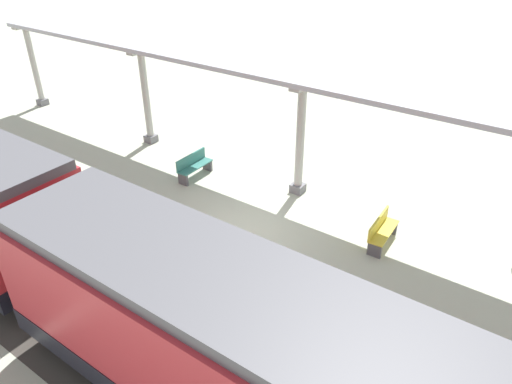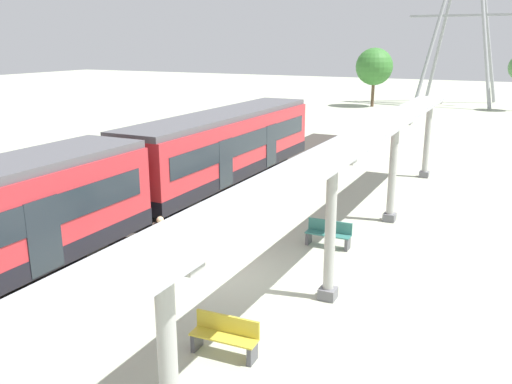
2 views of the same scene
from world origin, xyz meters
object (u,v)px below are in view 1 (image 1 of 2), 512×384
at_px(bench_mid_platform, 381,230).
at_px(canopy_pillar_fourth, 146,97).
at_px(canopy_pillar_fifth, 34,66).
at_px(bench_near_end, 194,166).
at_px(canopy_pillar_third, 300,140).
at_px(passenger_waiting_near_edge, 203,244).

bearing_deg(bench_mid_platform, canopy_pillar_fourth, 83.83).
relative_size(canopy_pillar_fourth, bench_mid_platform, 2.51).
height_order(canopy_pillar_fourth, canopy_pillar_fifth, same).
bearing_deg(canopy_pillar_fifth, bench_mid_platform, -93.60).
bearing_deg(bench_near_end, canopy_pillar_fourth, 70.63).
distance_m(canopy_pillar_third, passenger_waiting_near_edge, 5.26).
distance_m(canopy_pillar_fifth, passenger_waiting_near_edge, 15.85).
bearing_deg(canopy_pillar_fourth, canopy_pillar_third, -90.00).
relative_size(canopy_pillar_fifth, bench_mid_platform, 2.51).
distance_m(canopy_pillar_fourth, canopy_pillar_fifth, 7.61).
relative_size(canopy_pillar_fourth, passenger_waiting_near_edge, 2.39).
bearing_deg(canopy_pillar_fifth, canopy_pillar_third, -90.00).
bearing_deg(passenger_waiting_near_edge, canopy_pillar_fourth, 54.88).
xyz_separation_m(bench_near_end, bench_mid_platform, (0.08, -7.11, 0.00)).
relative_size(canopy_pillar_third, canopy_pillar_fourth, 1.00).
xyz_separation_m(canopy_pillar_fourth, bench_mid_platform, (-1.15, -10.60, -1.49)).
bearing_deg(passenger_waiting_near_edge, canopy_pillar_fifth, 70.95).
height_order(bench_near_end, passenger_waiting_near_edge, passenger_waiting_near_edge).
height_order(canopy_pillar_third, passenger_waiting_near_edge, canopy_pillar_third).
relative_size(bench_near_end, bench_mid_platform, 0.99).
bearing_deg(canopy_pillar_fourth, canopy_pillar_fifth, 90.00).
height_order(bench_near_end, bench_mid_platform, same).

